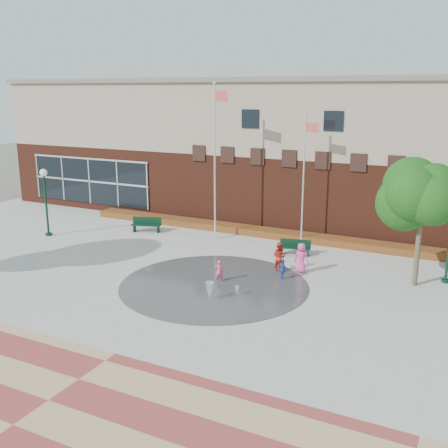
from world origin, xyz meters
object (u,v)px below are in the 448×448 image
at_px(bench_left, 146,227).
at_px(child_splash, 219,271).
at_px(flagpole_right, 304,174).
at_px(flagpole_left, 215,154).

bearing_deg(bench_left, child_splash, -53.79).
xyz_separation_m(flagpole_right, child_splash, (-1.43, -7.47, -3.49)).
height_order(flagpole_right, bench_left, flagpole_right).
height_order(flagpole_left, bench_left, flagpole_left).
relative_size(flagpole_left, child_splash, 8.68).
height_order(flagpole_left, flagpole_right, flagpole_left).
relative_size(flagpole_right, child_splash, 6.98).
distance_m(flagpole_left, child_splash, 8.36).
bearing_deg(child_splash, bench_left, -65.37).
distance_m(bench_left, child_splash, 9.72).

